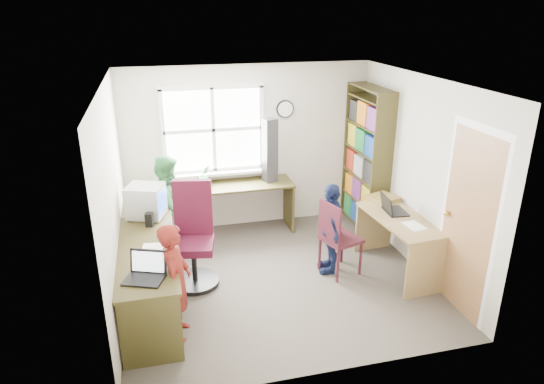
# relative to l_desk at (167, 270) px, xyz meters

# --- Properties ---
(room) EXTENTS (3.64, 3.44, 2.44)m
(room) POSITION_rel_l_desk_xyz_m (1.32, 0.38, 0.76)
(room) COLOR #3F3931
(room) RESTS_ON ground
(l_desk) EXTENTS (2.38, 2.95, 0.75)m
(l_desk) POSITION_rel_l_desk_xyz_m (0.00, 0.00, 0.00)
(l_desk) COLOR #3E3718
(l_desk) RESTS_ON ground
(right_desk) EXTENTS (0.67, 1.30, 0.73)m
(right_desk) POSITION_rel_l_desk_xyz_m (2.83, 0.11, 0.07)
(right_desk) COLOR #9A7D4D
(right_desk) RESTS_ON ground
(bookshelf) EXTENTS (0.30, 1.02, 2.10)m
(bookshelf) POSITION_rel_l_desk_xyz_m (2.96, 1.47, 0.55)
(bookshelf) COLOR #3E3718
(bookshelf) RESTS_ON ground
(swivel_chair) EXTENTS (0.68, 0.68, 1.25)m
(swivel_chair) POSITION_rel_l_desk_xyz_m (0.34, 0.49, 0.08)
(swivel_chair) COLOR black
(swivel_chair) RESTS_ON ground
(wooden_chair) EXTENTS (0.53, 0.53, 0.97)m
(wooden_chair) POSITION_rel_l_desk_xyz_m (2.04, 0.23, 0.07)
(wooden_chair) COLOR #431620
(wooden_chair) RESTS_ON ground
(crt_monitor) EXTENTS (0.51, 0.48, 0.40)m
(crt_monitor) POSITION_rel_l_desk_xyz_m (-0.18, 0.84, 0.50)
(crt_monitor) COLOR silver
(crt_monitor) RESTS_ON l_desk
(laptop_left) EXTENTS (0.44, 0.41, 0.25)m
(laptop_left) POSITION_rel_l_desk_xyz_m (-0.20, -0.60, 0.35)
(laptop_left) COLOR black
(laptop_left) RESTS_ON l_desk
(laptop_right) EXTENTS (0.30, 0.36, 0.23)m
(laptop_right) POSITION_rel_l_desk_xyz_m (2.79, 0.30, 0.32)
(laptop_right) COLOR black
(laptop_right) RESTS_ON right_desk
(speaker_a) EXTENTS (0.10, 0.10, 0.17)m
(speaker_a) POSITION_rel_l_desk_xyz_m (-0.15, 0.56, 0.38)
(speaker_a) COLOR black
(speaker_a) RESTS_ON l_desk
(speaker_b) EXTENTS (0.11, 0.11, 0.19)m
(speaker_b) POSITION_rel_l_desk_xyz_m (-0.17, 1.10, 0.39)
(speaker_b) COLOR black
(speaker_b) RESTS_ON l_desk
(cd_tower) EXTENTS (0.22, 0.21, 0.92)m
(cd_tower) POSITION_rel_l_desk_xyz_m (1.57, 1.73, 0.75)
(cd_tower) COLOR black
(cd_tower) RESTS_ON l_desk
(game_box) EXTENTS (0.41, 0.41, 0.07)m
(game_box) POSITION_rel_l_desk_xyz_m (2.86, 0.68, 0.30)
(game_box) COLOR red
(game_box) RESTS_ON right_desk
(paper_a) EXTENTS (0.27, 0.35, 0.00)m
(paper_a) POSITION_rel_l_desk_xyz_m (-0.13, -0.06, 0.30)
(paper_a) COLOR white
(paper_a) RESTS_ON l_desk
(paper_b) EXTENTS (0.22, 0.29, 0.00)m
(paper_b) POSITION_rel_l_desk_xyz_m (2.87, -0.13, 0.27)
(paper_b) COLOR white
(paper_b) RESTS_ON right_desk
(potted_plant) EXTENTS (0.20, 0.18, 0.30)m
(potted_plant) POSITION_rel_l_desk_xyz_m (0.63, 1.77, 0.44)
(potted_plant) COLOR #2A6A30
(potted_plant) RESTS_ON l_desk
(person_red) EXTENTS (0.37, 0.49, 1.23)m
(person_red) POSITION_rel_l_desk_xyz_m (0.07, -0.52, 0.16)
(person_red) COLOR maroon
(person_red) RESTS_ON ground
(person_green) EXTENTS (0.70, 0.80, 1.37)m
(person_green) POSITION_rel_l_desk_xyz_m (0.11, 1.28, 0.23)
(person_green) COLOR #327E3D
(person_green) RESTS_ON ground
(person_navy) EXTENTS (0.39, 0.72, 1.17)m
(person_navy) POSITION_rel_l_desk_xyz_m (2.00, 0.33, 0.13)
(person_navy) COLOR #162046
(person_navy) RESTS_ON ground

